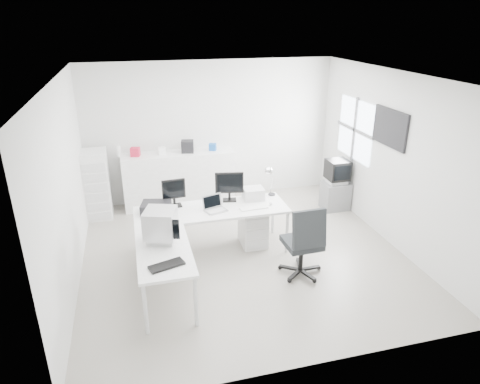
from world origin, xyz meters
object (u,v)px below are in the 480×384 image
object	(u,v)px
drawer_pedestal	(253,228)
sideboard	(179,179)
inkjet_printer	(156,208)
main_desk	(212,230)
office_chair	(302,239)
laser_printer	(253,194)
crt_tv	(337,172)
lcd_monitor_small	(174,193)
laptop	(216,205)
tv_cabinet	(335,196)
crt_monitor	(161,225)
lcd_monitor_large	(229,187)
filing_cabinet	(97,184)
side_desk	(166,275)

from	to	relation	value
drawer_pedestal	sideboard	bearing A→B (deg)	116.25
inkjet_printer	sideboard	bearing A→B (deg)	86.42
main_desk	drawer_pedestal	size ratio (longest dim) A/B	4.00
office_chair	laser_printer	bearing A→B (deg)	105.68
office_chair	crt_tv	distance (m)	2.54
laser_printer	office_chair	distance (m)	1.30
inkjet_printer	lcd_monitor_small	size ratio (longest dim) A/B	0.95
drawer_pedestal	laptop	bearing A→B (deg)	-167.01
inkjet_printer	tv_cabinet	bearing A→B (deg)	27.83
laser_printer	crt_monitor	xyz separation A→B (m)	(-1.60, -1.07, 0.15)
lcd_monitor_small	crt_tv	world-z (taller)	lcd_monitor_small
crt_monitor	inkjet_printer	bearing A→B (deg)	108.08
sideboard	drawer_pedestal	bearing A→B (deg)	-63.75
sideboard	laptop	bearing A→B (deg)	-81.41
lcd_monitor_large	laptop	distance (m)	0.48
lcd_monitor_large	crt_monitor	distance (m)	1.63
inkjet_printer	crt_monitor	size ratio (longest dim) A/B	0.89
sideboard	filing_cabinet	xyz separation A→B (m)	(-1.55, -0.18, 0.10)
office_chair	main_desk	bearing A→B (deg)	136.96
main_desk	laser_printer	bearing A→B (deg)	16.35
inkjet_printer	laser_printer	distance (m)	1.60
lcd_monitor_small	laser_printer	bearing A→B (deg)	-5.79
crt_tv	sideboard	xyz separation A→B (m)	(-2.95, 1.00, -0.23)
laptop	crt_tv	world-z (taller)	crt_tv
inkjet_printer	office_chair	bearing A→B (deg)	-15.46
laser_printer	crt_tv	size ratio (longest dim) A/B	0.67
drawer_pedestal	laser_printer	xyz separation A→B (m)	(0.05, 0.17, 0.55)
side_desk	office_chair	distance (m)	2.00
laptop	side_desk	bearing A→B (deg)	-150.00
main_desk	laptop	distance (m)	0.49
main_desk	crt_monitor	bearing A→B (deg)	-135.00
drawer_pedestal	laptop	distance (m)	0.87
inkjet_printer	main_desk	bearing A→B (deg)	6.54
laser_printer	office_chair	bearing A→B (deg)	-70.74
side_desk	filing_cabinet	bearing A→B (deg)	108.32
laser_printer	laptop	bearing A→B (deg)	-153.88
side_desk	lcd_monitor_small	bearing A→B (deg)	77.47
crt_monitor	crt_tv	distance (m)	4.00
tv_cabinet	laser_printer	bearing A→B (deg)	-157.53
crt_tv	side_desk	bearing A→B (deg)	-149.03
main_desk	crt_monitor	size ratio (longest dim) A/B	4.86
drawer_pedestal	inkjet_printer	bearing A→B (deg)	178.15
crt_monitor	office_chair	xyz separation A→B (m)	(1.99, -0.14, -0.42)
filing_cabinet	tv_cabinet	bearing A→B (deg)	-10.29
main_desk	tv_cabinet	distance (m)	2.87
main_desk	sideboard	size ratio (longest dim) A/B	1.10
office_chair	filing_cabinet	distance (m)	4.09
crt_tv	sideboard	distance (m)	3.12
sideboard	side_desk	bearing A→B (deg)	-100.54
inkjet_printer	crt_monitor	distance (m)	0.96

